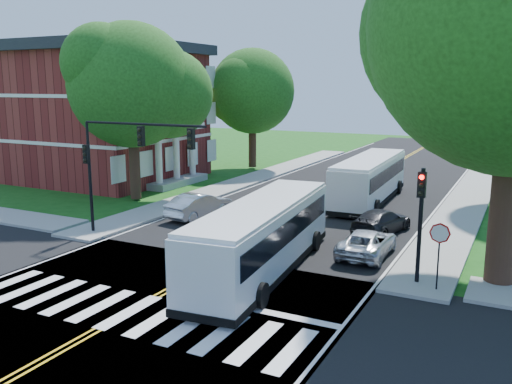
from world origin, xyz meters
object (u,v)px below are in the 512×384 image
Objects in this scene: suv at (367,243)px; hatchback at (199,205)px; signal_ne at (421,210)px; bus_follow at (370,178)px; dark_sedan at (381,221)px; signal_nw at (124,152)px; bus_lead at (263,236)px.

hatchback is at bearing -14.32° from suv.
hatchback reaches higher than suv.
bus_follow is (-5.72, 14.18, -1.41)m from signal_ne.
suv is 4.11m from dark_sedan.
dark_sedan is at bearing 32.22° from signal_nw.
signal_nw reaches higher than suv.
signal_nw is 8.71m from bus_lead.
bus_lead reaches higher than dark_sedan.
signal_ne reaches higher than dark_sedan.
bus_lead is at bearing 84.32° from dark_sedan.
bus_follow is 11.62m from hatchback.
signal_ne reaches higher than bus_follow.
dark_sedan is (10.95, 6.90, -3.75)m from signal_nw.
signal_nw is 1.62× the size of signal_ne.
bus_follow is 11.80m from suv.
bus_follow is 2.61× the size of hatchback.
bus_lead reaches higher than suv.
signal_ne is 0.38× the size of bus_lead.
signal_nw is at bearing 91.54° from hatchback.
hatchback is 1.02× the size of dark_sedan.
bus_follow is at bearing -75.66° from suv.
bus_lead is at bearing 87.41° from bus_follow.
bus_lead is at bearing -9.04° from signal_nw.
bus_lead is 8.72m from dark_sedan.
bus_follow is (8.34, 14.19, -2.82)m from signal_nw.
hatchback is (-7.40, 6.73, -0.82)m from bus_lead.
suv is at bearing 175.35° from hatchback.
signal_nw is 0.62× the size of bus_lead.
signal_nw is at bearing -179.95° from signal_ne.
signal_nw is 6.59m from hatchback.
hatchback is 10.93m from suv.
suv is at bearing 108.73° from dark_sedan.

